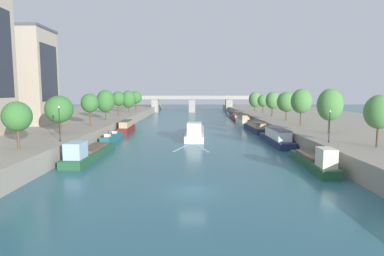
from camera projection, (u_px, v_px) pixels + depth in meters
name	position (u px, v px, depth m)	size (l,w,h in m)	color
ground_plane	(192.00, 192.00, 28.75)	(400.00, 400.00, 0.00)	#2D6070
quay_left	(61.00, 122.00, 83.27)	(36.00, 170.00, 2.40)	gray
quay_right	(323.00, 122.00, 83.26)	(36.00, 170.00, 2.40)	gray
barge_midriver	(195.00, 132.00, 63.32)	(4.10, 20.10, 3.43)	silver
wake_behind_barge	(191.00, 148.00, 50.61)	(5.60, 5.98, 0.03)	#A0CCD6
moored_boat_left_near	(88.00, 153.00, 42.74)	(3.06, 15.36, 2.93)	#235633
moored_boat_left_gap_after	(112.00, 138.00, 57.77)	(1.82, 10.27, 2.38)	#23666B
moored_boat_left_far	(126.00, 127.00, 70.64)	(2.45, 11.51, 2.69)	maroon
moored_boat_right_upstream	(314.00, 161.00, 37.39)	(2.52, 12.97, 3.05)	#235633
moored_boat_right_lone	(277.00, 137.00, 54.77)	(2.78, 14.85, 2.81)	#1E284C
moored_boat_right_end	(256.00, 127.00, 72.34)	(3.11, 15.02, 2.33)	#1E284C
moored_boat_right_gap_after	(243.00, 120.00, 87.31)	(2.38, 13.53, 2.92)	silver
moored_boat_right_far	(236.00, 117.00, 102.72)	(2.94, 14.28, 2.95)	maroon
moored_boat_right_midway	(230.00, 114.00, 119.50)	(2.48, 12.52, 2.11)	gray
tree_left_third	(17.00, 116.00, 36.21)	(3.26, 3.26, 5.50)	brown
tree_left_by_lamp	(59.00, 109.00, 49.80)	(4.28, 4.28, 6.01)	brown
tree_left_past_mid	(90.00, 103.00, 61.74)	(3.38, 3.38, 6.25)	brown
tree_left_midway	(106.00, 101.00, 75.58)	(4.28, 4.28, 7.01)	brown
tree_left_distant	(118.00, 99.00, 88.83)	(3.55, 3.55, 6.67)	brown
tree_left_nearest	(128.00, 99.00, 101.50)	(4.44, 4.44, 7.00)	brown
tree_left_second	(136.00, 97.00, 114.91)	(4.31, 4.31, 6.77)	brown
tree_right_distant	(379.00, 112.00, 37.41)	(3.34, 3.34, 6.24)	brown
tree_right_end_of_row	(330.00, 105.00, 50.09)	(3.93, 3.93, 7.08)	brown
tree_right_far	(301.00, 101.00, 61.88)	(4.01, 4.01, 7.14)	brown
tree_right_midway	(287.00, 102.00, 73.25)	(4.43, 4.43, 6.60)	brown
tree_right_nearest	(273.00, 100.00, 85.44)	(3.75, 3.75, 6.58)	brown
tree_right_by_lamp	(263.00, 101.00, 98.12)	(3.52, 3.52, 5.69)	brown
tree_right_third	(255.00, 99.00, 109.78)	(4.20, 4.20, 6.52)	brown
lamppost_left_bank	(59.00, 122.00, 42.13)	(0.28, 0.28, 4.70)	black
lamppost_right_bank	(330.00, 125.00, 41.22)	(0.28, 0.28, 4.20)	black
building_left_far_end	(20.00, 77.00, 63.85)	(12.44, 9.42, 19.21)	#B2A38E
bridge_far	(192.00, 102.00, 140.11)	(56.54, 4.40, 7.24)	#9E998E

